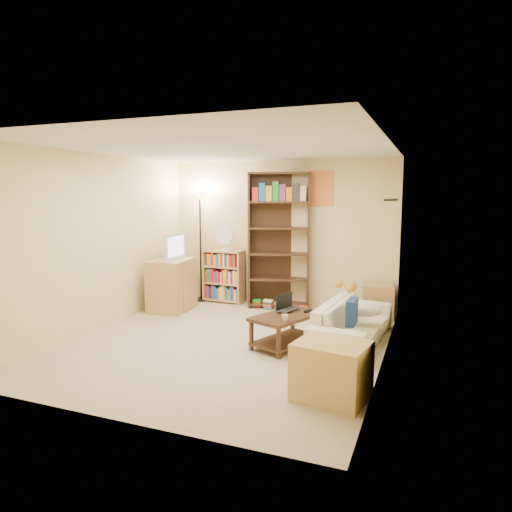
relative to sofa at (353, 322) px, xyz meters
name	(u,v)px	position (x,y,z in m)	size (l,w,h in m)	color
room	(225,218)	(-1.55, -0.62, 1.36)	(4.50, 4.54, 2.52)	tan
sofa	(353,322)	(0.00, 0.00, 0.00)	(0.85, 1.85, 0.52)	beige
navy_pillow	(352,312)	(0.05, -0.39, 0.24)	(0.35, 0.10, 0.31)	navy
cream_blanket	(364,308)	(0.13, 0.03, 0.19)	(0.48, 0.35, 0.21)	beige
tabby_cat	(349,286)	(-0.17, 0.71, 0.33)	(0.41, 0.17, 0.14)	gold
coffee_table	(286,326)	(-0.75, -0.51, 0.00)	(0.83, 1.06, 0.41)	#432919
laptop	(292,311)	(-0.73, -0.35, 0.17)	(0.32, 0.42, 0.03)	black
laptop_screen	(284,301)	(-0.85, -0.30, 0.28)	(0.01, 0.31, 0.21)	white
mug	(285,318)	(-0.68, -0.80, 0.19)	(0.12, 0.12, 0.08)	silver
tv_remote	(308,311)	(-0.54, -0.25, 0.16)	(0.05, 0.17, 0.02)	black
tv_stand	(172,285)	(-3.10, 0.58, 0.16)	(0.57, 0.80, 0.85)	tan
television	(171,247)	(-3.10, 0.58, 0.81)	(0.15, 0.76, 0.43)	black
tall_bookshelf	(279,237)	(-1.50, 1.42, 0.95)	(1.08, 0.62, 2.29)	#3E2617
short_bookshelf	(224,276)	(-2.54, 1.42, 0.21)	(0.74, 0.31, 0.93)	tan
desk_fan	(225,238)	(-2.49, 1.38, 0.91)	(0.33, 0.19, 0.45)	white
floor_lamp	(200,214)	(-2.98, 1.38, 1.32)	(0.34, 0.34, 1.98)	black
side_table	(378,301)	(0.17, 1.34, 0.00)	(0.46, 0.46, 0.53)	tan
end_cabinet	(332,370)	(0.10, -1.77, 0.01)	(0.66, 0.55, 0.55)	tan
book_stacks	(280,307)	(-1.36, 1.10, -0.18)	(1.06, 0.46, 0.19)	red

